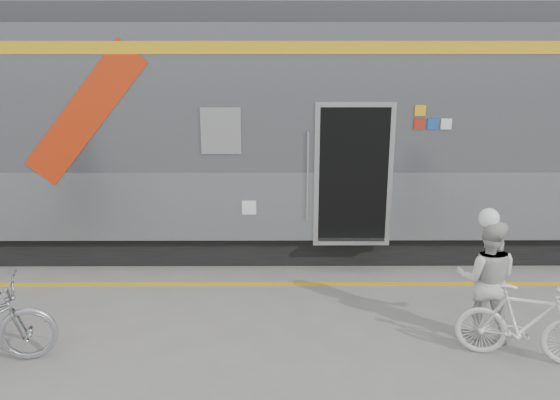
{
  "coord_description": "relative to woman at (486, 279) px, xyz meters",
  "views": [
    {
      "loc": [
        0.05,
        -6.04,
        3.81
      ],
      "look_at": [
        0.08,
        1.6,
        1.5
      ],
      "focal_mm": 38.0,
      "sensor_mm": 36.0,
      "label": 1
    }
  ],
  "objects": [
    {
      "name": "woman",
      "position": [
        0.0,
        0.0,
        0.0
      ],
      "size": [
        0.88,
        0.77,
        1.54
      ],
      "primitive_type": "imported",
      "rotation": [
        0.0,
        0.0,
        2.85
      ],
      "color": "silver",
      "rests_on": "ground"
    },
    {
      "name": "ground",
      "position": [
        -2.62,
        -0.63,
        -0.77
      ],
      "size": [
        90.0,
        90.0,
        0.0
      ],
      "primitive_type": "plane",
      "color": "slate",
      "rests_on": "ground"
    },
    {
      "name": "bicycle_right",
      "position": [
        0.3,
        -0.55,
        -0.3
      ],
      "size": [
        1.61,
        0.86,
        0.93
      ],
      "primitive_type": "imported",
      "rotation": [
        0.0,
        0.0,
        1.28
      ],
      "color": "silver",
      "rests_on": "ground"
    },
    {
      "name": "helmet_woman",
      "position": [
        0.0,
        0.0,
        0.89
      ],
      "size": [
        0.25,
        0.25,
        0.25
      ],
      "primitive_type": "sphere",
      "color": "white",
      "rests_on": "woman"
    },
    {
      "name": "safety_strip",
      "position": [
        -2.62,
        1.52,
        -0.77
      ],
      "size": [
        24.0,
        0.12,
        0.01
      ],
      "primitive_type": "cube",
      "color": "gold",
      "rests_on": "ground"
    },
    {
      "name": "train",
      "position": [
        -3.6,
        3.57,
        1.28
      ],
      "size": [
        24.0,
        3.17,
        4.1
      ],
      "color": "black",
      "rests_on": "ground"
    }
  ]
}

